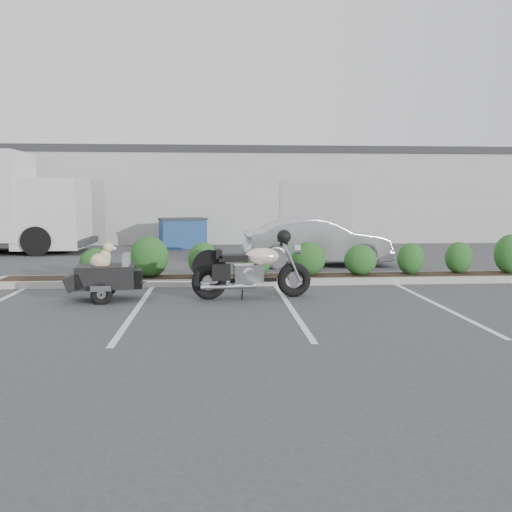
{
  "coord_description": "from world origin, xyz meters",
  "views": [
    {
      "loc": [
        -0.1,
        -9.98,
        1.97
      ],
      "look_at": [
        0.71,
        0.97,
        0.75
      ],
      "focal_mm": 38.0,
      "sensor_mm": 36.0,
      "label": 1
    }
  ],
  "objects": [
    {
      "name": "ground",
      "position": [
        0.0,
        0.0,
        0.0
      ],
      "size": [
        90.0,
        90.0,
        0.0
      ],
      "primitive_type": "plane",
      "color": "#38383A",
      "rests_on": "ground"
    },
    {
      "name": "planter_kerb",
      "position": [
        1.0,
        2.2,
        0.07
      ],
      "size": [
        12.0,
        1.0,
        0.15
      ],
      "primitive_type": "cube",
      "color": "#9E9E93",
      "rests_on": "ground"
    },
    {
      "name": "dumpster",
      "position": [
        -1.37,
        10.64,
        0.58
      ],
      "size": [
        1.97,
        1.56,
        1.14
      ],
      "rotation": [
        0.0,
        0.0,
        0.24
      ],
      "color": "navy",
      "rests_on": "ground"
    },
    {
      "name": "pet_trailer",
      "position": [
        -2.21,
        0.35,
        0.47
      ],
      "size": [
        1.88,
        1.06,
        1.12
      ],
      "rotation": [
        0.0,
        0.0,
        0.09
      ],
      "color": "black",
      "rests_on": "ground"
    },
    {
      "name": "building",
      "position": [
        0.0,
        17.0,
        2.0
      ],
      "size": [
        26.0,
        10.0,
        4.0
      ],
      "primitive_type": "cube",
      "color": "#9EA099",
      "rests_on": "ground"
    },
    {
      "name": "sedan",
      "position": [
        2.74,
        5.13,
        0.68
      ],
      "size": [
        4.16,
        1.55,
        1.36
      ],
      "primitive_type": "imported",
      "rotation": [
        0.0,
        0.0,
        1.6
      ],
      "color": "#B9B8C0",
      "rests_on": "ground"
    },
    {
      "name": "motorcycle",
      "position": [
        0.58,
        0.33,
        0.54
      ],
      "size": [
        2.35,
        0.83,
        1.35
      ],
      "rotation": [
        0.0,
        0.0,
        0.09
      ],
      "color": "black",
      "rests_on": "ground"
    }
  ]
}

